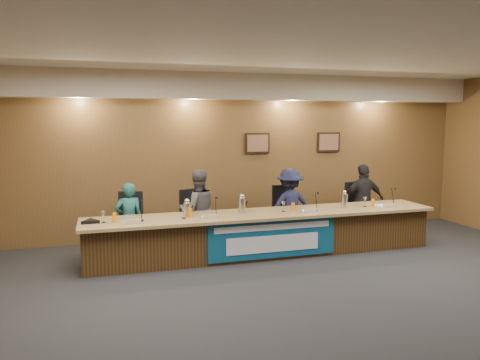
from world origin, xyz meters
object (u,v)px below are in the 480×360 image
object	(u,v)px
dais_body	(265,235)
panelist_a	(129,220)
office_chair_b	(197,223)
carafe_right	(344,201)
office_chair_d	(360,212)
panelist_d	(363,201)
office_chair_c	(287,217)
carafe_left	(187,209)
banner	(273,239)
panelist_b	(198,210)
speakerphone	(91,221)
panelist_c	(289,206)
office_chair_a	(129,227)
carafe_mid	(242,205)

from	to	relation	value
dais_body	panelist_a	size ratio (longest dim) A/B	4.72
office_chair_b	carafe_right	world-z (taller)	carafe_right
office_chair_d	carafe_right	distance (m)	1.14
panelist_d	office_chair_d	bearing A→B (deg)	-85.40
office_chair_d	panelist_a	bearing A→B (deg)	169.79
office_chair_c	carafe_left	size ratio (longest dim) A/B	2.15
carafe_left	carafe_right	size ratio (longest dim) A/B	0.86
banner	office_chair_c	world-z (taller)	banner
panelist_a	panelist_d	xyz separation A→B (m)	(4.52, 0.00, 0.09)
dais_body	panelist_b	size ratio (longest dim) A/B	4.11
speakerphone	panelist_b	bearing A→B (deg)	18.85
panelist_c	carafe_left	size ratio (longest dim) A/B	6.38
office_chair_c	panelist_a	bearing A→B (deg)	176.66
carafe_left	carafe_right	xyz separation A→B (m)	(2.84, -0.09, 0.02)
dais_body	office_chair_a	size ratio (longest dim) A/B	12.50
carafe_left	speakerphone	distance (m)	1.52
carafe_right	dais_body	bearing A→B (deg)	177.81
office_chair_d	office_chair_c	bearing A→B (deg)	168.52
dais_body	carafe_mid	bearing A→B (deg)	173.74
office_chair_d	carafe_mid	distance (m)	2.77
panelist_a	panelist_d	world-z (taller)	panelist_d
speakerphone	carafe_left	bearing A→B (deg)	3.08
panelist_b	office_chair_c	world-z (taller)	panelist_b
dais_body	panelist_c	distance (m)	0.97
carafe_right	office_chair_a	bearing A→B (deg)	168.99
dais_body	office_chair_b	xyz separation A→B (m)	(-1.05, 0.67, 0.13)
panelist_c	office_chair_a	bearing A→B (deg)	-4.46
office_chair_d	carafe_mid	bearing A→B (deg)	-178.28
panelist_b	dais_body	bearing A→B (deg)	149.98
panelist_a	panelist_c	size ratio (longest dim) A/B	0.89
panelist_d	carafe_left	size ratio (longest dim) A/B	6.55
panelist_c	carafe_left	distance (m)	2.11
carafe_mid	office_chair_d	bearing A→B (deg)	13.20
banner	speakerphone	world-z (taller)	speakerphone
dais_body	office_chair_d	distance (m)	2.38
panelist_b	office_chair_a	bearing A→B (deg)	-6.35
dais_body	carafe_right	bearing A→B (deg)	-2.19
dais_body	office_chair_d	xyz separation A→B (m)	(2.27, 0.67, 0.13)
office_chair_b	office_chair_d	distance (m)	3.33
banner	panelist_a	size ratio (longest dim) A/B	1.73
office_chair_d	carafe_left	xyz separation A→B (m)	(-3.61, -0.63, 0.38)
banner	speakerphone	size ratio (longest dim) A/B	6.88
office_chair_b	carafe_left	size ratio (longest dim) A/B	2.15
panelist_b	office_chair_b	world-z (taller)	panelist_b
panelist_a	carafe_left	distance (m)	1.07
panelist_a	carafe_right	bearing A→B (deg)	165.57
office_chair_b	office_chair_c	distance (m)	1.75
panelist_b	speakerphone	world-z (taller)	panelist_b
panelist_a	panelist_b	bearing A→B (deg)	175.10
office_chair_b	panelist_a	bearing A→B (deg)	163.18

